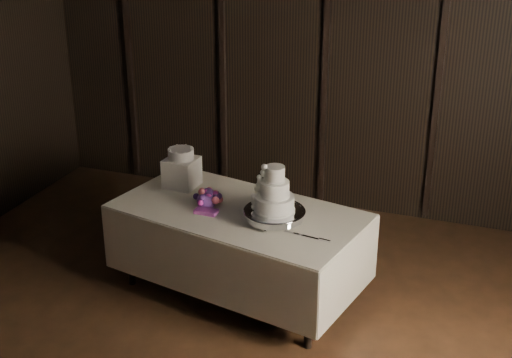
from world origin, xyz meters
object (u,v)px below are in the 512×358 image
object	(u,v)px
bouquet	(206,199)
wedding_cake	(271,194)
cake_stand	(274,216)
small_cake	(181,154)
box_pedestal	(182,172)
display_table	(239,248)

from	to	relation	value
bouquet	wedding_cake	bearing A→B (deg)	-8.03
cake_stand	small_cake	bearing A→B (deg)	158.86
bouquet	box_pedestal	size ratio (longest dim) A/B	1.50
box_pedestal	wedding_cake	bearing A→B (deg)	-22.48
bouquet	box_pedestal	xyz separation A→B (m)	(-0.36, 0.31, 0.06)
wedding_cake	bouquet	distance (m)	0.60
display_table	small_cake	xyz separation A→B (m)	(-0.63, 0.28, 0.64)
display_table	bouquet	size ratio (longest dim) A/B	5.55
display_table	cake_stand	xyz separation A→B (m)	(0.33, -0.09, 0.39)
display_table	small_cake	world-z (taller)	small_cake
display_table	box_pedestal	size ratio (longest dim) A/B	8.31
wedding_cake	small_cake	distance (m)	1.02
display_table	wedding_cake	world-z (taller)	wedding_cake
cake_stand	display_table	bearing A→B (deg)	164.97
wedding_cake	box_pedestal	bearing A→B (deg)	151.21
small_cake	box_pedestal	bearing A→B (deg)	0.00
bouquet	small_cake	distance (m)	0.53
display_table	cake_stand	bearing A→B (deg)	-3.35
wedding_cake	cake_stand	bearing A→B (deg)	23.44
cake_stand	box_pedestal	size ratio (longest dim) A/B	1.86
cake_stand	bouquet	size ratio (longest dim) A/B	1.24
display_table	box_pedestal	distance (m)	0.84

